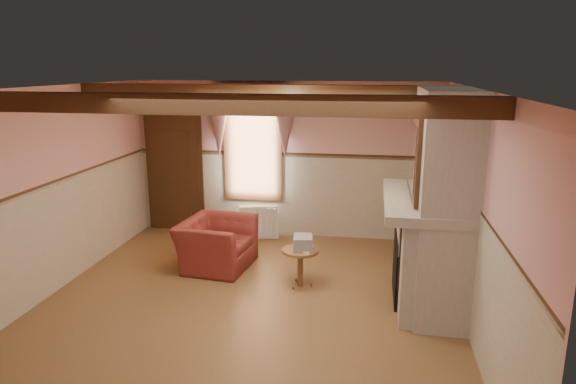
% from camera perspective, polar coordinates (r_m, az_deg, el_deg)
% --- Properties ---
extents(floor, '(5.50, 6.00, 0.01)m').
position_cam_1_polar(floor, '(6.92, -4.58, -12.44)').
color(floor, brown).
rests_on(floor, ground).
extents(ceiling, '(5.50, 6.00, 0.01)m').
position_cam_1_polar(ceiling, '(6.20, -5.09, 11.42)').
color(ceiling, silver).
rests_on(ceiling, wall_back).
extents(wall_back, '(5.50, 0.02, 2.80)m').
position_cam_1_polar(wall_back, '(9.28, -0.25, 3.59)').
color(wall_back, '#D09290').
rests_on(wall_back, floor).
extents(wall_front, '(5.50, 0.02, 2.80)m').
position_cam_1_polar(wall_front, '(3.77, -16.41, -12.92)').
color(wall_front, '#D09290').
rests_on(wall_front, floor).
extents(wall_left, '(0.02, 6.00, 2.80)m').
position_cam_1_polar(wall_left, '(7.57, -25.43, -0.16)').
color(wall_left, '#D09290').
rests_on(wall_left, floor).
extents(wall_right, '(0.02, 6.00, 2.80)m').
position_cam_1_polar(wall_right, '(6.34, 20.06, -2.17)').
color(wall_right, '#D09290').
rests_on(wall_right, floor).
extents(wainscot, '(5.50, 6.00, 1.50)m').
position_cam_1_polar(wainscot, '(6.62, -4.71, -6.61)').
color(wainscot, '#C1B69B').
rests_on(wainscot, floor).
extents(chair_rail, '(5.50, 6.00, 0.08)m').
position_cam_1_polar(chair_rail, '(6.39, -4.84, -0.30)').
color(chair_rail, black).
rests_on(chair_rail, wainscot).
extents(firebox, '(0.20, 0.95, 0.90)m').
position_cam_1_polar(firebox, '(7.11, 12.57, -8.00)').
color(firebox, black).
rests_on(firebox, floor).
extents(armchair, '(1.13, 1.26, 0.75)m').
position_cam_1_polar(armchair, '(8.07, -7.99, -5.72)').
color(armchair, maroon).
rests_on(armchair, floor).
extents(side_table, '(0.62, 0.62, 0.55)m').
position_cam_1_polar(side_table, '(7.35, 1.37, -8.39)').
color(side_table, brown).
rests_on(side_table, floor).
extents(book_stack, '(0.30, 0.35, 0.20)m').
position_cam_1_polar(book_stack, '(7.20, 1.66, -5.68)').
color(book_stack, '#B7AD8C').
rests_on(book_stack, side_table).
extents(radiator, '(0.72, 0.34, 0.60)m').
position_cam_1_polar(radiator, '(9.35, -3.24, -3.31)').
color(radiator, white).
rests_on(radiator, floor).
extents(bowl, '(0.37, 0.37, 0.09)m').
position_cam_1_polar(bowl, '(6.79, 15.09, -0.19)').
color(bowl, brown).
rests_on(bowl, mantel).
extents(mantel_clock, '(0.14, 0.24, 0.20)m').
position_cam_1_polar(mantel_clock, '(7.60, 14.55, 1.73)').
color(mantel_clock, black).
rests_on(mantel_clock, mantel).
extents(oil_lamp, '(0.11, 0.11, 0.28)m').
position_cam_1_polar(oil_lamp, '(7.10, 14.90, 1.21)').
color(oil_lamp, gold).
rests_on(oil_lamp, mantel).
extents(candle_red, '(0.06, 0.06, 0.16)m').
position_cam_1_polar(candle_red, '(6.46, 15.38, -0.61)').
color(candle_red, maroon).
rests_on(candle_red, mantel).
extents(jar_yellow, '(0.06, 0.06, 0.12)m').
position_cam_1_polar(jar_yellow, '(6.64, 15.22, -0.40)').
color(jar_yellow, gold).
rests_on(jar_yellow, mantel).
extents(fireplace, '(0.85, 2.00, 2.80)m').
position_cam_1_polar(fireplace, '(6.86, 16.53, -0.71)').
color(fireplace, gray).
rests_on(fireplace, floor).
extents(mantel, '(1.05, 2.05, 0.12)m').
position_cam_1_polar(mantel, '(6.85, 15.01, -0.98)').
color(mantel, gray).
rests_on(mantel, fireplace).
extents(overmantel_mirror, '(0.06, 1.44, 1.04)m').
position_cam_1_polar(overmantel_mirror, '(6.71, 13.76, 4.13)').
color(overmantel_mirror, silver).
rests_on(overmantel_mirror, fireplace).
extents(door, '(1.10, 0.10, 2.10)m').
position_cam_1_polar(door, '(9.87, -12.43, 1.81)').
color(door, black).
rests_on(door, floor).
extents(window, '(1.06, 0.08, 2.02)m').
position_cam_1_polar(window, '(9.33, -3.93, 5.17)').
color(window, white).
rests_on(window, wall_back).
extents(window_drapes, '(1.30, 0.14, 1.40)m').
position_cam_1_polar(window_drapes, '(9.17, -4.13, 8.79)').
color(window_drapes, gray).
rests_on(window_drapes, wall_back).
extents(ceiling_beam_front, '(5.50, 0.18, 0.20)m').
position_cam_1_polar(ceiling_beam_front, '(5.06, -8.52, 9.63)').
color(ceiling_beam_front, black).
rests_on(ceiling_beam_front, ceiling).
extents(ceiling_beam_back, '(5.50, 0.18, 0.20)m').
position_cam_1_polar(ceiling_beam_back, '(7.38, -2.69, 11.07)').
color(ceiling_beam_back, black).
rests_on(ceiling_beam_back, ceiling).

